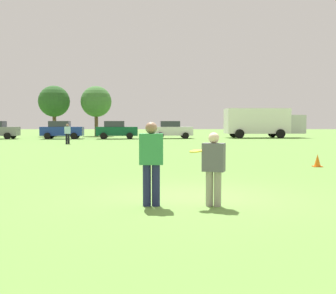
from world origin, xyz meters
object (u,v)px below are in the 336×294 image
(player_defender, at_px, (214,165))
(traffic_cone, at_px, (317,161))
(frisbee, at_px, (196,151))
(parked_car_mid_left, at_px, (62,130))
(player_thrower, at_px, (151,159))
(bystander_far_jogger, at_px, (68,133))
(box_truck, at_px, (262,122))
(parked_car_center, at_px, (116,130))
(parked_car_mid_right, at_px, (172,130))

(player_defender, xyz_separation_m, traffic_cone, (4.79, 7.44, -0.60))
(frisbee, xyz_separation_m, parked_car_mid_left, (-11.19, 34.52, -0.18))
(player_thrower, xyz_separation_m, frisbee, (0.90, 0.01, 0.16))
(frisbee, bearing_deg, bystander_far_jogger, 108.68)
(box_truck, distance_m, bystander_far_jogger, 22.40)
(frisbee, bearing_deg, box_truck, 75.05)
(traffic_cone, xyz_separation_m, box_truck, (4.84, 29.95, 1.52))
(box_truck, bearing_deg, traffic_cone, -99.17)
(frisbee, height_order, parked_car_center, parked_car_center)
(player_thrower, xyz_separation_m, box_truck, (10.87, 37.37, 0.80))
(traffic_cone, xyz_separation_m, bystander_far_jogger, (-13.37, 16.94, 0.66))
(player_thrower, distance_m, parked_car_center, 34.82)
(box_truck, bearing_deg, player_thrower, -106.22)
(parked_car_mid_left, height_order, parked_car_center, same)
(player_thrower, relative_size, parked_car_center, 0.39)
(bystander_far_jogger, bearing_deg, frisbee, -71.32)
(player_thrower, height_order, parked_car_mid_left, parked_car_mid_left)
(bystander_far_jogger, bearing_deg, player_thrower, -73.23)
(parked_car_mid_left, distance_m, box_truck, 21.37)
(traffic_cone, xyz_separation_m, parked_car_mid_left, (-16.33, 27.11, 0.69))
(box_truck, bearing_deg, parked_car_center, -169.56)
(parked_car_mid_left, relative_size, parked_car_mid_right, 1.00)
(parked_car_mid_right, xyz_separation_m, bystander_far_jogger, (-8.29, -11.18, -0.04))
(parked_car_mid_left, bearing_deg, box_truck, 7.66)
(player_thrower, height_order, parked_car_center, parked_car_center)
(bystander_far_jogger, bearing_deg, parked_car_mid_right, 53.43)
(box_truck, height_order, bystander_far_jogger, box_truck)
(player_defender, relative_size, parked_car_center, 0.34)
(player_defender, bearing_deg, parked_car_mid_right, 90.46)
(parked_car_mid_right, bearing_deg, parked_car_center, -169.67)
(frisbee, distance_m, bystander_far_jogger, 25.70)
(parked_car_mid_right, height_order, box_truck, box_truck)
(parked_car_center, xyz_separation_m, box_truck, (15.57, 2.87, 0.83))
(player_defender, xyz_separation_m, frisbee, (-0.35, 0.03, 0.28))
(frisbee, bearing_deg, parked_car_mid_right, 89.91)
(player_thrower, distance_m, parked_car_mid_right, 35.55)
(parked_car_mid_left, height_order, parked_car_mid_right, same)
(parked_car_mid_left, xyz_separation_m, box_truck, (21.17, 2.85, 0.83))
(parked_car_mid_right, relative_size, bystander_far_jogger, 2.75)
(player_defender, distance_m, parked_car_center, 35.03)
(frisbee, bearing_deg, parked_car_center, 99.22)
(parked_car_mid_left, bearing_deg, player_defender, -71.53)
(player_thrower, relative_size, parked_car_mid_right, 0.39)
(player_thrower, relative_size, traffic_cone, 3.51)
(parked_car_mid_left, height_order, bystander_far_jogger, parked_car_mid_left)
(box_truck, bearing_deg, bystander_far_jogger, -144.44)
(player_defender, relative_size, box_truck, 0.17)
(parked_car_mid_left, xyz_separation_m, parked_car_center, (5.59, -0.02, 0.00))
(traffic_cone, relative_size, box_truck, 0.06)
(box_truck, relative_size, bystander_far_jogger, 5.51)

